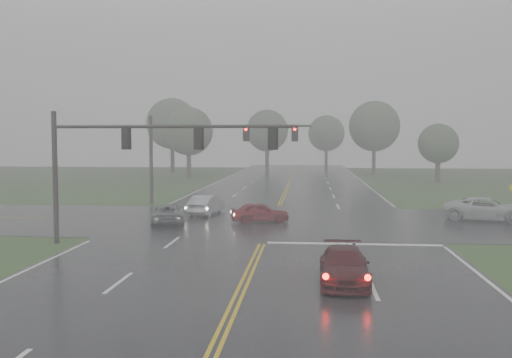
# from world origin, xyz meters

# --- Properties ---
(ground) EXTENTS (180.00, 180.00, 0.00)m
(ground) POSITION_xyz_m (0.00, 0.00, 0.00)
(ground) COLOR #2F4A1F
(ground) RESTS_ON ground
(main_road) EXTENTS (18.00, 160.00, 0.02)m
(main_road) POSITION_xyz_m (0.00, 20.00, 0.00)
(main_road) COLOR black
(main_road) RESTS_ON ground
(cross_street) EXTENTS (120.00, 14.00, 0.02)m
(cross_street) POSITION_xyz_m (0.00, 22.00, 0.00)
(cross_street) COLOR black
(cross_street) RESTS_ON ground
(stop_bar) EXTENTS (8.50, 0.50, 0.01)m
(stop_bar) POSITION_xyz_m (4.50, 14.40, 0.00)
(stop_bar) COLOR white
(stop_bar) RESTS_ON ground
(sedan_maroon) EXTENTS (1.83, 4.31, 1.24)m
(sedan_maroon) POSITION_xyz_m (3.55, 6.76, 0.00)
(sedan_maroon) COLOR #3C0B0E
(sedan_maroon) RESTS_ON ground
(sedan_red) EXTENTS (3.87, 2.35, 1.23)m
(sedan_red) POSITION_xyz_m (-0.74, 21.39, 0.00)
(sedan_red) COLOR maroon
(sedan_red) RESTS_ON ground
(sedan_silver) EXTENTS (2.03, 4.23, 1.34)m
(sedan_silver) POSITION_xyz_m (-4.71, 24.64, 0.00)
(sedan_silver) COLOR #B5B8BE
(sedan_silver) RESTS_ON ground
(car_grey) EXTENTS (2.91, 4.54, 1.16)m
(car_grey) POSITION_xyz_m (-6.39, 20.58, 0.00)
(car_grey) COLOR slate
(car_grey) RESTS_ON ground
(pickup_white) EXTENTS (5.73, 3.95, 1.46)m
(pickup_white) POSITION_xyz_m (13.52, 23.44, 0.00)
(pickup_white) COLOR silver
(pickup_white) RESTS_ON ground
(signal_gantry_near) EXTENTS (12.08, 0.29, 6.54)m
(signal_gantry_near) POSITION_xyz_m (-6.47, 13.44, 4.60)
(signal_gantry_near) COLOR black
(signal_gantry_near) RESTS_ON ground
(signal_gantry_far) EXTENTS (12.76, 0.36, 7.02)m
(signal_gantry_far) POSITION_xyz_m (-6.25, 30.63, 4.94)
(signal_gantry_far) COLOR black
(signal_gantry_far) RESTS_ON ground
(tree_nw_a) EXTENTS (6.40, 6.40, 9.41)m
(tree_nw_a) POSITION_xyz_m (-13.56, 60.61, 6.18)
(tree_nw_a) COLOR #362923
(tree_nw_a) RESTS_ON ground
(tree_ne_a) EXTENTS (7.25, 7.25, 10.65)m
(tree_ne_a) POSITION_xyz_m (11.54, 69.28, 7.01)
(tree_ne_a) COLOR #362923
(tree_ne_a) RESTS_ON ground
(tree_n_mid) EXTENTS (6.77, 6.77, 9.95)m
(tree_n_mid) POSITION_xyz_m (-4.53, 78.64, 6.54)
(tree_n_mid) COLOR #362923
(tree_n_mid) RESTS_ON ground
(tree_e_near) EXTENTS (4.80, 4.80, 7.05)m
(tree_e_near) POSITION_xyz_m (17.73, 56.69, 4.62)
(tree_e_near) COLOR #362923
(tree_e_near) RESTS_ON ground
(tree_nw_b) EXTENTS (7.78, 7.78, 11.43)m
(tree_nw_b) POSITION_xyz_m (-18.57, 72.06, 7.52)
(tree_nw_b) COLOR #362923
(tree_nw_b) RESTS_ON ground
(tree_n_far) EXTENTS (6.40, 6.40, 9.40)m
(tree_n_far) POSITION_xyz_m (5.28, 87.87, 6.18)
(tree_n_far) COLOR #362923
(tree_n_far) RESTS_ON ground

